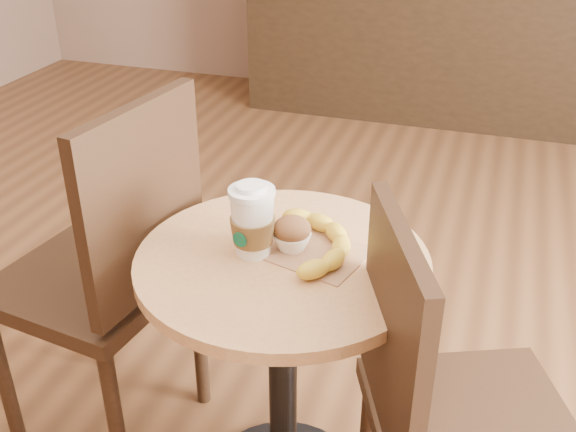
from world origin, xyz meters
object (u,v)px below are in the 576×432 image
Objects in this scene: cafe_table at (283,340)px; chair_right at (444,409)px; chair_left at (112,269)px; coffee_cup at (253,223)px; muffin at (292,234)px; banana at (312,243)px.

chair_right is at bearing -16.90° from cafe_table.
chair_left is 1.09× the size of chair_right.
chair_right is (0.89, -0.19, -0.05)m from chair_left.
chair_left reaches higher than chair_right.
chair_right reaches higher than coffee_cup.
chair_right is 11.01× the size of muffin.
banana is (0.05, 0.00, -0.02)m from muffin.
coffee_cup is at bearing -151.87° from muffin.
chair_left reaches higher than banana.
banana reaches higher than cafe_table.
coffee_cup is at bearing -173.13° from cafe_table.
cafe_table is 0.32m from coffee_cup.
chair_left is (-0.49, 0.07, 0.06)m from cafe_table.
banana is (0.55, -0.03, 0.20)m from chair_left.
muffin is (0.51, -0.03, 0.22)m from chair_left.
muffin reaches higher than banana.
cafe_table is 0.27m from banana.
chair_left is at bearing 176.22° from muffin.
banana is at bearing 33.42° from coffee_cup.
cafe_table is 2.65× the size of banana.
coffee_cup is at bearing 53.13° from chair_right.
chair_left is 0.55m from muffin.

